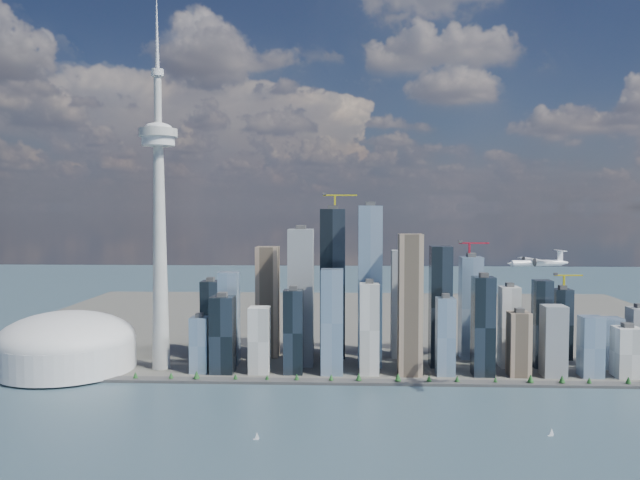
{
  "coord_description": "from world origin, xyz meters",
  "views": [
    {
      "loc": [
        -22.99,
        -606.5,
        245.08
      ],
      "look_at": [
        -58.5,
        260.0,
        199.63
      ],
      "focal_mm": 35.0,
      "sensor_mm": 36.0,
      "label": 1
    }
  ],
  "objects_px": {
    "sailboat_west": "(257,437)",
    "dome_stadium": "(67,345)",
    "needle_tower": "(159,214)",
    "sailboat_east": "(551,433)",
    "airplane": "(538,262)"
  },
  "relations": [
    {
      "from": "sailboat_west",
      "to": "dome_stadium",
      "type": "bearing_deg",
      "value": 139.88
    },
    {
      "from": "needle_tower",
      "to": "sailboat_east",
      "type": "xyz_separation_m",
      "value": [
        498.15,
        -250.69,
        -232.88
      ]
    },
    {
      "from": "needle_tower",
      "to": "dome_stadium",
      "type": "bearing_deg",
      "value": -175.91
    },
    {
      "from": "airplane",
      "to": "sailboat_east",
      "type": "bearing_deg",
      "value": -108.91
    },
    {
      "from": "sailboat_east",
      "to": "sailboat_west",
      "type": "bearing_deg",
      "value": 179.86
    },
    {
      "from": "needle_tower",
      "to": "airplane",
      "type": "relative_size",
      "value": 7.01
    },
    {
      "from": "sailboat_east",
      "to": "dome_stadium",
      "type": "bearing_deg",
      "value": 154.9
    },
    {
      "from": "airplane",
      "to": "sailboat_west",
      "type": "distance_m",
      "value": 391.29
    },
    {
      "from": "dome_stadium",
      "to": "sailboat_west",
      "type": "relative_size",
      "value": 22.48
    },
    {
      "from": "dome_stadium",
      "to": "sailboat_west",
      "type": "bearing_deg",
      "value": -39.23
    },
    {
      "from": "airplane",
      "to": "sailboat_east",
      "type": "height_order",
      "value": "airplane"
    },
    {
      "from": "needle_tower",
      "to": "airplane",
      "type": "distance_m",
      "value": 535.95
    },
    {
      "from": "dome_stadium",
      "to": "airplane",
      "type": "relative_size",
      "value": 2.55
    },
    {
      "from": "needle_tower",
      "to": "sailboat_east",
      "type": "distance_m",
      "value": 604.35
    },
    {
      "from": "dome_stadium",
      "to": "sailboat_west",
      "type": "xyz_separation_m",
      "value": [
        323.7,
        -264.26,
        -36.58
      ]
    }
  ]
}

